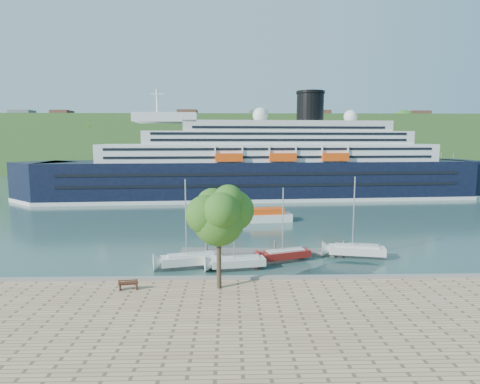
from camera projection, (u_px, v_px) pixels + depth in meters
name	position (u px, v px, depth m)	size (l,w,h in m)	color
ground	(254.00, 289.00, 37.53)	(400.00, 400.00, 0.00)	#294946
far_hillside	(235.00, 144.00, 179.72)	(400.00, 50.00, 24.00)	#3A6026
quay_coping	(254.00, 278.00, 37.18)	(220.00, 0.50, 0.30)	slate
cruise_ship	(260.00, 145.00, 94.46)	(112.64, 16.40, 25.29)	black
park_bench	(128.00, 284.00, 34.54)	(1.68, 0.69, 1.08)	#4E2616
promenade_tree	(219.00, 233.00, 34.40)	(5.93, 5.93, 9.82)	#2E5A17
floating_pontoon	(258.00, 252.00, 49.07)	(18.85, 2.30, 0.42)	#66615B
sailboat_white_near	(191.00, 226.00, 43.04)	(7.18, 1.99, 9.28)	silver
sailboat_red	(286.00, 227.00, 45.45)	(6.30, 1.75, 8.14)	maroon
sailboat_white_far	(358.00, 220.00, 46.71)	(7.12, 1.98, 9.19)	silver
tender_launch	(267.00, 215.00, 68.40)	(8.30, 2.84, 2.29)	#EB460D
sailboat_extra	(238.00, 232.00, 42.51)	(6.39, 1.77, 8.25)	silver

